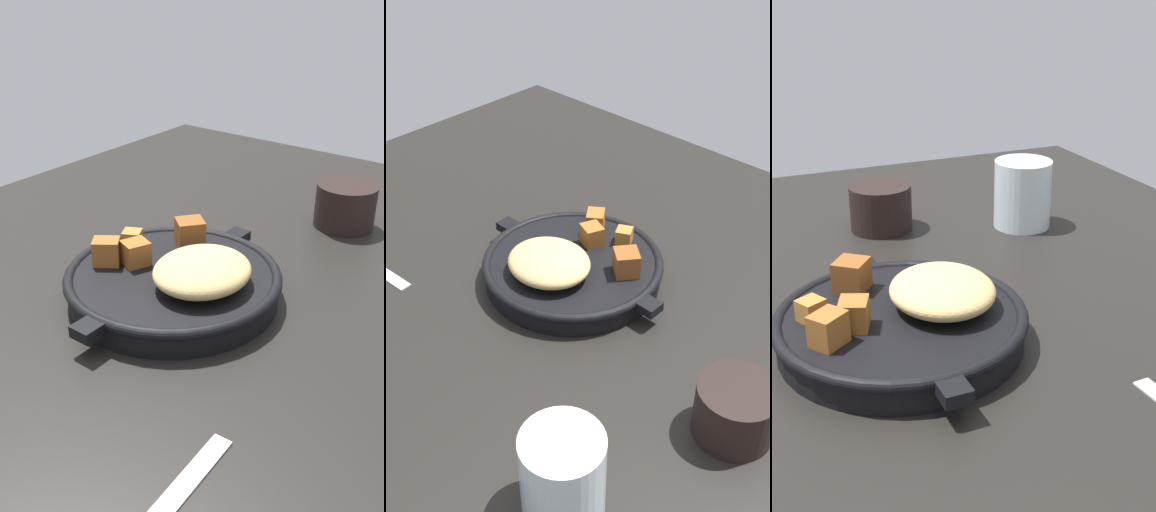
% 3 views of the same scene
% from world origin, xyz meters
% --- Properties ---
extents(ground_plane, '(1.13, 0.96, 0.02)m').
position_xyz_m(ground_plane, '(0.00, 0.00, -0.01)').
color(ground_plane, black).
extents(cast_iron_skillet, '(0.28, 0.24, 0.06)m').
position_xyz_m(cast_iron_skillet, '(0.03, -0.04, 0.02)').
color(cast_iron_skillet, black).
rests_on(cast_iron_skillet, ground_plane).
extents(coffee_mug_dark, '(0.08, 0.08, 0.06)m').
position_xyz_m(coffee_mug_dark, '(-0.26, 0.03, 0.03)').
color(coffee_mug_dark, black).
rests_on(coffee_mug_dark, ground_plane).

